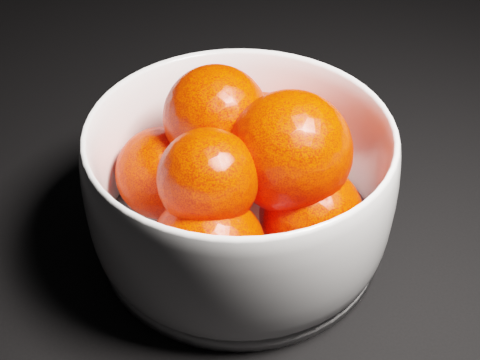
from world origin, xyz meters
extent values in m
cube|color=black|center=(0.00, 0.00, 0.00)|extent=(3.00, 3.00, 0.00)
cylinder|color=silver|center=(0.16, 0.09, 0.01)|extent=(0.23, 0.23, 0.01)
sphere|color=#F21B00|center=(0.19, 0.15, 0.05)|extent=(0.09, 0.09, 0.09)
sphere|color=#F21B00|center=(0.10, 0.12, 0.05)|extent=(0.08, 0.08, 0.08)
sphere|color=#F21B00|center=(0.13, 0.03, 0.05)|extent=(0.09, 0.09, 0.09)
sphere|color=#F21B00|center=(0.21, 0.05, 0.05)|extent=(0.08, 0.08, 0.08)
sphere|color=#F21B00|center=(0.14, 0.12, 0.10)|extent=(0.08, 0.08, 0.08)
sphere|color=#F21B00|center=(0.13, 0.05, 0.10)|extent=(0.07, 0.07, 0.07)
sphere|color=#F21B00|center=(0.20, 0.07, 0.10)|extent=(0.09, 0.09, 0.09)
camera|label=1|loc=(0.11, -0.31, 0.41)|focal=50.00mm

